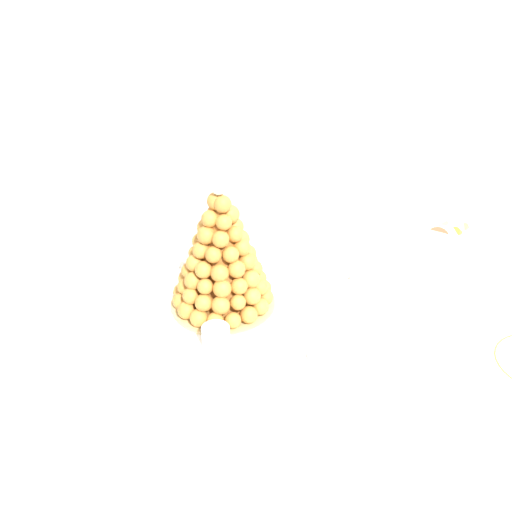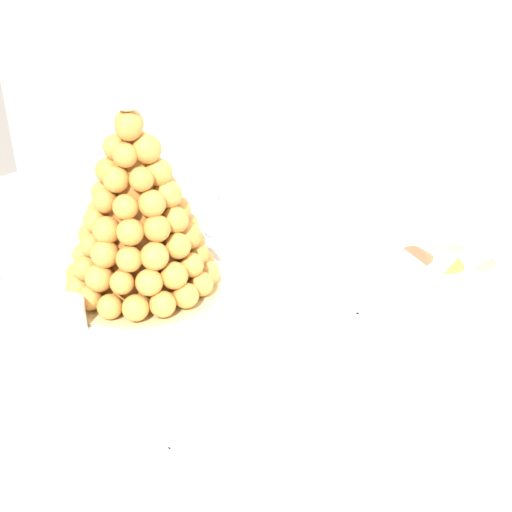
{
  "view_description": "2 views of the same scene",
  "coord_description": "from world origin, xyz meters",
  "px_view_note": "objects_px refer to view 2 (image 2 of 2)",
  "views": [
    {
      "loc": [
        0.06,
        -1.1,
        1.65
      ],
      "look_at": [
        -0.07,
        -0.02,
        0.97
      ],
      "focal_mm": 40.28,
      "sensor_mm": 36.0,
      "label": 1
    },
    {
      "loc": [
        0.6,
        -0.52,
        1.36
      ],
      "look_at": [
        0.08,
        0.04,
        0.95
      ],
      "focal_mm": 45.17,
      "sensor_mm": 36.0,
      "label": 2
    }
  ],
  "objects_px": {
    "dessert_cup_centre": "(163,393)",
    "wine_glass": "(218,181)",
    "dessert_cup_mid_left": "(64,319)",
    "macaron_goblet": "(438,327)",
    "serving_tray": "(135,301)",
    "croquembouche": "(138,216)"
  },
  "relations": [
    {
      "from": "macaron_goblet",
      "to": "dessert_cup_centre",
      "type": "bearing_deg",
      "value": -145.66
    },
    {
      "from": "serving_tray",
      "to": "macaron_goblet",
      "type": "distance_m",
      "value": 0.52
    },
    {
      "from": "dessert_cup_mid_left",
      "to": "wine_glass",
      "type": "distance_m",
      "value": 0.42
    },
    {
      "from": "serving_tray",
      "to": "macaron_goblet",
      "type": "xyz_separation_m",
      "value": [
        0.5,
        0.05,
        0.16
      ]
    },
    {
      "from": "croquembouche",
      "to": "dessert_cup_centre",
      "type": "bearing_deg",
      "value": -34.18
    },
    {
      "from": "dessert_cup_mid_left",
      "to": "dessert_cup_centre",
      "type": "height_order",
      "value": "dessert_cup_mid_left"
    },
    {
      "from": "serving_tray",
      "to": "dessert_cup_mid_left",
      "type": "bearing_deg",
      "value": -91.66
    },
    {
      "from": "serving_tray",
      "to": "croquembouche",
      "type": "distance_m",
      "value": 0.14
    },
    {
      "from": "dessert_cup_centre",
      "to": "serving_tray",
      "type": "bearing_deg",
      "value": 149.77
    },
    {
      "from": "dessert_cup_centre",
      "to": "wine_glass",
      "type": "distance_m",
      "value": 0.53
    },
    {
      "from": "serving_tray",
      "to": "wine_glass",
      "type": "bearing_deg",
      "value": 106.93
    },
    {
      "from": "wine_glass",
      "to": "macaron_goblet",
      "type": "bearing_deg",
      "value": -21.7
    },
    {
      "from": "macaron_goblet",
      "to": "wine_glass",
      "type": "xyz_separation_m",
      "value": [
        -0.58,
        0.23,
        -0.05
      ]
    },
    {
      "from": "croquembouche",
      "to": "macaron_goblet",
      "type": "bearing_deg",
      "value": 1.5
    },
    {
      "from": "dessert_cup_centre",
      "to": "wine_glass",
      "type": "xyz_separation_m",
      "value": [
        -0.32,
        0.41,
        0.08
      ]
    },
    {
      "from": "dessert_cup_centre",
      "to": "wine_glass",
      "type": "relative_size",
      "value": 0.41
    },
    {
      "from": "croquembouche",
      "to": "macaron_goblet",
      "type": "relative_size",
      "value": 1.26
    },
    {
      "from": "macaron_goblet",
      "to": "croquembouche",
      "type": "bearing_deg",
      "value": -178.5
    },
    {
      "from": "croquembouche",
      "to": "wine_glass",
      "type": "bearing_deg",
      "value": 105.89
    },
    {
      "from": "dessert_cup_centre",
      "to": "macaron_goblet",
      "type": "distance_m",
      "value": 0.35
    },
    {
      "from": "serving_tray",
      "to": "dessert_cup_mid_left",
      "type": "height_order",
      "value": "dessert_cup_mid_left"
    },
    {
      "from": "dessert_cup_mid_left",
      "to": "macaron_goblet",
      "type": "bearing_deg",
      "value": 18.99
    }
  ]
}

